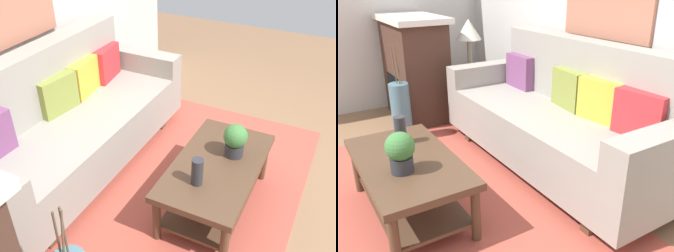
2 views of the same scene
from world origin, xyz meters
TOP-DOWN VIEW (x-y plane):
  - ground_plane at (0.00, 0.00)m, footprint 8.83×8.83m
  - wall_back at (0.00, 2.02)m, footprint 4.83×0.10m
  - area_rug at (0.00, 0.50)m, footprint 2.87×1.84m
  - couch at (-0.05, 1.48)m, footprint 2.30×0.84m
  - throw_pillow_plum at (-0.77, 1.61)m, footprint 0.36×0.12m
  - throw_pillow_olive at (-0.05, 1.61)m, footprint 0.37×0.17m
  - throw_pillow_mustard at (0.31, 1.61)m, footprint 0.37×0.17m
  - throw_pillow_crimson at (0.67, 1.61)m, footprint 0.37×0.17m
  - coffee_table at (-0.01, 0.19)m, footprint 1.10×0.60m
  - tabletop_vase at (-0.28, 0.24)m, footprint 0.08×0.08m
  - potted_plant_tabletop at (0.14, 0.11)m, footprint 0.18×0.18m
  - side_table at (-1.50, 1.41)m, footprint 0.44×0.44m
  - table_lamp at (-1.50, 1.41)m, footprint 0.28×0.28m
  - fireplace at (-1.86, 0.90)m, footprint 1.02×0.58m
  - floor_vase at (-1.28, 0.53)m, footprint 0.19×0.19m
  - floor_vase_branch_a at (-1.26, 0.53)m, footprint 0.03×0.03m
  - floor_vase_branch_b at (-1.29, 0.55)m, footprint 0.04×0.05m
  - floor_vase_branch_c at (-1.29, 0.51)m, footprint 0.04×0.04m

SIDE VIEW (x-z plane):
  - ground_plane at x=0.00m, z-range 0.00..0.00m
  - area_rug at x=0.00m, z-range 0.00..0.01m
  - side_table at x=-1.50m, z-range 0.00..0.56m
  - floor_vase at x=-1.28m, z-range 0.00..0.59m
  - coffee_table at x=-0.01m, z-range 0.10..0.53m
  - couch at x=-0.05m, z-range -0.11..0.97m
  - tabletop_vase at x=-0.28m, z-range 0.43..0.63m
  - potted_plant_tabletop at x=0.14m, z-range 0.44..0.70m
  - fireplace at x=-1.86m, z-range 0.01..1.17m
  - throw_pillow_plum at x=-0.77m, z-range 0.52..0.84m
  - throw_pillow_olive at x=-0.05m, z-range 0.52..0.84m
  - throw_pillow_mustard at x=0.31m, z-range 0.52..0.84m
  - throw_pillow_crimson at x=0.67m, z-range 0.52..0.84m
  - floor_vase_branch_a at x=-1.26m, z-range 0.59..0.95m
  - floor_vase_branch_b at x=-1.29m, z-range 0.59..0.95m
  - floor_vase_branch_c at x=-1.29m, z-range 0.59..0.95m
  - table_lamp at x=-1.50m, z-range 0.71..1.28m
  - wall_back at x=0.00m, z-range 0.00..2.70m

